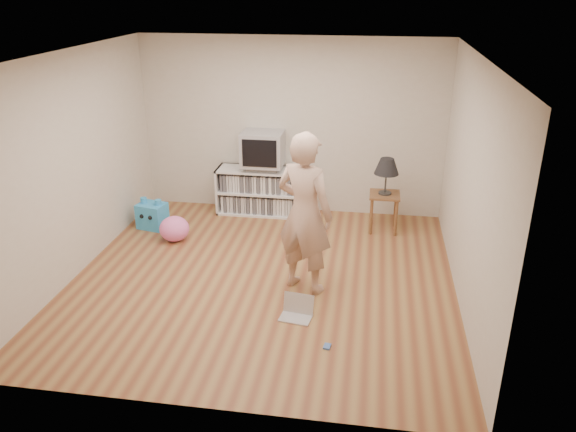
# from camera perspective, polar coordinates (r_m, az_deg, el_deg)

# --- Properties ---
(ground) EXTENTS (4.50, 4.50, 0.00)m
(ground) POSITION_cam_1_polar(r_m,az_deg,el_deg) (6.78, -2.53, -6.32)
(ground) COLOR brown
(ground) RESTS_ON ground
(walls) EXTENTS (4.52, 4.52, 2.60)m
(walls) POSITION_cam_1_polar(r_m,az_deg,el_deg) (6.25, -2.73, 4.13)
(walls) COLOR beige
(walls) RESTS_ON ground
(ceiling) EXTENTS (4.50, 4.50, 0.01)m
(ceiling) POSITION_cam_1_polar(r_m,az_deg,el_deg) (5.96, -2.97, 16.04)
(ceiling) COLOR white
(ceiling) RESTS_ON walls
(media_unit) EXTENTS (1.40, 0.45, 0.70)m
(media_unit) POSITION_cam_1_polar(r_m,az_deg,el_deg) (8.52, -2.46, 2.57)
(media_unit) COLOR white
(media_unit) RESTS_ON ground
(dvd_deck) EXTENTS (0.45, 0.35, 0.07)m
(dvd_deck) POSITION_cam_1_polar(r_m,az_deg,el_deg) (8.38, -2.53, 5.00)
(dvd_deck) COLOR gray
(dvd_deck) RESTS_ON media_unit
(crt_tv) EXTENTS (0.60, 0.53, 0.50)m
(crt_tv) POSITION_cam_1_polar(r_m,az_deg,el_deg) (8.30, -2.57, 6.87)
(crt_tv) COLOR #9F9FA4
(crt_tv) RESTS_ON dvd_deck
(side_table) EXTENTS (0.42, 0.42, 0.55)m
(side_table) POSITION_cam_1_polar(r_m,az_deg,el_deg) (7.99, 9.74, 1.34)
(side_table) COLOR brown
(side_table) RESTS_ON ground
(table_lamp) EXTENTS (0.34, 0.34, 0.52)m
(table_lamp) POSITION_cam_1_polar(r_m,az_deg,el_deg) (7.82, 10.00, 4.92)
(table_lamp) COLOR #333333
(table_lamp) RESTS_ON side_table
(person) EXTENTS (0.80, 0.68, 1.86)m
(person) POSITION_cam_1_polar(r_m,az_deg,el_deg) (6.18, 1.71, 0.24)
(person) COLOR tan
(person) RESTS_ON ground
(laptop) EXTENTS (0.36, 0.31, 0.23)m
(laptop) POSITION_cam_1_polar(r_m,az_deg,el_deg) (6.05, 0.93, -9.60)
(laptop) COLOR silver
(laptop) RESTS_ON ground
(playing_cards) EXTENTS (0.08, 0.10, 0.02)m
(playing_cards) POSITION_cam_1_polar(r_m,az_deg,el_deg) (5.63, 3.99, -13.08)
(playing_cards) COLOR #466EBD
(playing_cards) RESTS_ON ground
(plush_blue) EXTENTS (0.44, 0.38, 0.44)m
(plush_blue) POSITION_cam_1_polar(r_m,az_deg,el_deg) (8.28, -13.63, 0.08)
(plush_blue) COLOR #2E9EE6
(plush_blue) RESTS_ON ground
(plush_pink) EXTENTS (0.51, 0.51, 0.34)m
(plush_pink) POSITION_cam_1_polar(r_m,az_deg,el_deg) (7.81, -11.47, -1.28)
(plush_pink) COLOR pink
(plush_pink) RESTS_ON ground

